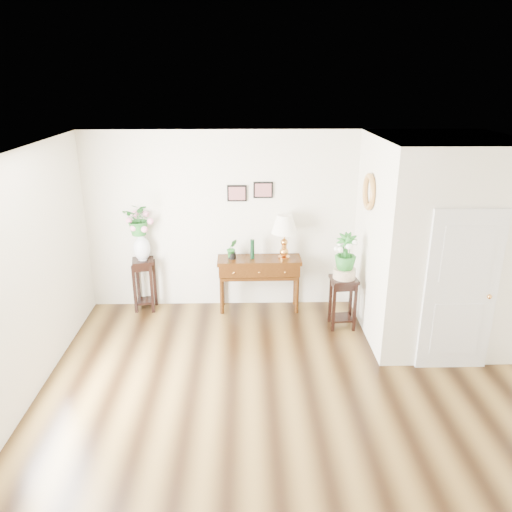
{
  "coord_description": "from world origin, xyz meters",
  "views": [
    {
      "loc": [
        -0.53,
        -4.75,
        3.54
      ],
      "look_at": [
        -0.39,
        1.3,
        1.35
      ],
      "focal_mm": 35.0,
      "sensor_mm": 36.0,
      "label": 1
    }
  ],
  "objects_px": {
    "console_table": "(259,284)",
    "plant_stand_b": "(342,302)",
    "table_lamp": "(284,237)",
    "plant_stand_a": "(145,284)"
  },
  "relations": [
    {
      "from": "console_table",
      "to": "plant_stand_b",
      "type": "xyz_separation_m",
      "value": [
        1.21,
        -0.62,
        -0.04
      ]
    },
    {
      "from": "table_lamp",
      "to": "plant_stand_a",
      "type": "height_order",
      "value": "table_lamp"
    },
    {
      "from": "table_lamp",
      "to": "console_table",
      "type": "bearing_deg",
      "value": 180.0
    },
    {
      "from": "console_table",
      "to": "table_lamp",
      "type": "relative_size",
      "value": 1.85
    },
    {
      "from": "table_lamp",
      "to": "plant_stand_a",
      "type": "relative_size",
      "value": 0.83
    },
    {
      "from": "console_table",
      "to": "plant_stand_b",
      "type": "bearing_deg",
      "value": -27.51
    },
    {
      "from": "console_table",
      "to": "plant_stand_a",
      "type": "xyz_separation_m",
      "value": [
        -1.81,
        0.04,
        -0.01
      ]
    },
    {
      "from": "plant_stand_a",
      "to": "plant_stand_b",
      "type": "relative_size",
      "value": 1.08
    },
    {
      "from": "plant_stand_b",
      "to": "table_lamp",
      "type": "bearing_deg",
      "value": 143.37
    },
    {
      "from": "plant_stand_b",
      "to": "console_table",
      "type": "bearing_deg",
      "value": 153.08
    }
  ]
}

